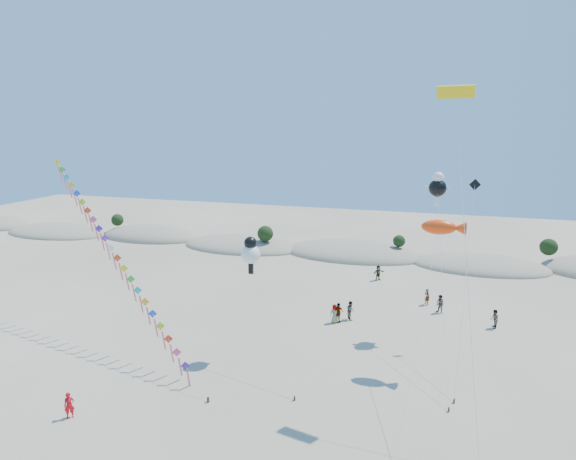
{
  "coord_description": "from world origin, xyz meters",
  "views": [
    {
      "loc": [
        9.92,
        -17.69,
        17.36
      ],
      "look_at": [
        0.26,
        14.0,
        10.02
      ],
      "focal_mm": 30.0,
      "sensor_mm": 36.0,
      "label": 1
    }
  ],
  "objects_px": {
    "parafoil_kite": "(456,98)",
    "flyer_foreground": "(69,405)",
    "kite_train": "(112,250)",
    "fish_kite": "(444,228)"
  },
  "relations": [
    {
      "from": "kite_train",
      "to": "fish_kite",
      "type": "relative_size",
      "value": 1.62
    },
    {
      "from": "kite_train",
      "to": "parafoil_kite",
      "type": "relative_size",
      "value": 1.08
    },
    {
      "from": "kite_train",
      "to": "fish_kite",
      "type": "bearing_deg",
      "value": 7.78
    },
    {
      "from": "parafoil_kite",
      "to": "flyer_foreground",
      "type": "height_order",
      "value": "parafoil_kite"
    },
    {
      "from": "parafoil_kite",
      "to": "flyer_foreground",
      "type": "xyz_separation_m",
      "value": [
        -21.1,
        -10.5,
        -18.02
      ]
    },
    {
      "from": "kite_train",
      "to": "fish_kite",
      "type": "height_order",
      "value": "kite_train"
    },
    {
      "from": "parafoil_kite",
      "to": "flyer_foreground",
      "type": "distance_m",
      "value": 29.67
    },
    {
      "from": "kite_train",
      "to": "flyer_foreground",
      "type": "xyz_separation_m",
      "value": [
        4.01,
        -10.3,
        -6.72
      ]
    },
    {
      "from": "fish_kite",
      "to": "parafoil_kite",
      "type": "relative_size",
      "value": 0.67
    },
    {
      "from": "kite_train",
      "to": "flyer_foreground",
      "type": "distance_m",
      "value": 12.94
    }
  ]
}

